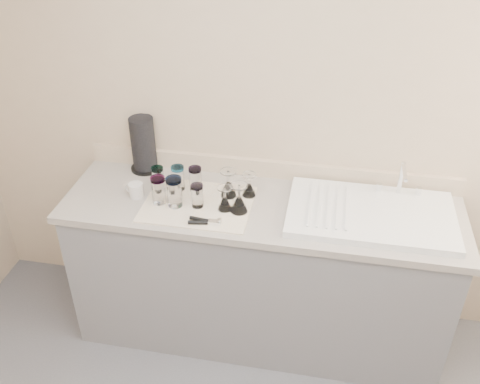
% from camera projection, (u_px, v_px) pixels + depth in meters
% --- Properties ---
extents(room_envelope, '(3.54, 3.50, 2.52)m').
position_uv_depth(room_envelope, '(196.00, 256.00, 1.40)').
color(room_envelope, '#525257').
rests_on(room_envelope, ground).
extents(counter_unit, '(2.06, 0.62, 0.90)m').
position_uv_depth(counter_unit, '(259.00, 271.00, 2.99)').
color(counter_unit, slate).
rests_on(counter_unit, ground).
extents(sink_unit, '(0.82, 0.50, 0.22)m').
position_uv_depth(sink_unit, '(371.00, 213.00, 2.65)').
color(sink_unit, white).
rests_on(sink_unit, counter_unit).
extents(dish_towel, '(0.55, 0.42, 0.01)m').
position_uv_depth(dish_towel, '(198.00, 204.00, 2.74)').
color(dish_towel, white).
rests_on(dish_towel, counter_unit).
extents(tumbler_teal, '(0.06, 0.06, 0.13)m').
position_uv_depth(tumbler_teal, '(158.00, 178.00, 2.83)').
color(tumbler_teal, white).
rests_on(tumbler_teal, dish_towel).
extents(tumbler_cyan, '(0.07, 0.07, 0.14)m').
position_uv_depth(tumbler_cyan, '(178.00, 178.00, 2.82)').
color(tumbler_cyan, white).
rests_on(tumbler_cyan, dish_towel).
extents(tumbler_purple, '(0.07, 0.07, 0.14)m').
position_uv_depth(tumbler_purple, '(195.00, 179.00, 2.81)').
color(tumbler_purple, white).
rests_on(tumbler_purple, dish_towel).
extents(tumbler_magenta, '(0.07, 0.07, 0.15)m').
position_uv_depth(tumbler_magenta, '(159.00, 190.00, 2.71)').
color(tumbler_magenta, white).
rests_on(tumbler_magenta, dish_towel).
extents(tumbler_blue, '(0.08, 0.08, 0.16)m').
position_uv_depth(tumbler_blue, '(174.00, 192.00, 2.68)').
color(tumbler_blue, white).
rests_on(tumbler_blue, dish_towel).
extents(tumbler_lavender, '(0.06, 0.06, 0.13)m').
position_uv_depth(tumbler_lavender, '(197.00, 196.00, 2.69)').
color(tumbler_lavender, white).
rests_on(tumbler_lavender, dish_towel).
extents(goblet_back_left, '(0.08, 0.08, 0.15)m').
position_uv_depth(goblet_back_left, '(228.00, 187.00, 2.78)').
color(goblet_back_left, white).
rests_on(goblet_back_left, dish_towel).
extents(goblet_back_right, '(0.07, 0.07, 0.13)m').
position_uv_depth(goblet_back_right, '(249.00, 188.00, 2.78)').
color(goblet_back_right, white).
rests_on(goblet_back_right, dish_towel).
extents(goblet_front_left, '(0.07, 0.07, 0.13)m').
position_uv_depth(goblet_front_left, '(225.00, 202.00, 2.68)').
color(goblet_front_left, white).
rests_on(goblet_front_left, dish_towel).
extents(goblet_front_right, '(0.09, 0.09, 0.16)m').
position_uv_depth(goblet_front_right, '(239.00, 202.00, 2.66)').
color(goblet_front_right, white).
rests_on(goblet_front_right, dish_towel).
extents(can_opener, '(0.16, 0.06, 0.02)m').
position_uv_depth(can_opener, '(205.00, 222.00, 2.59)').
color(can_opener, silver).
rests_on(can_opener, dish_towel).
extents(white_mug, '(0.11, 0.09, 0.08)m').
position_uv_depth(white_mug, '(136.00, 190.00, 2.79)').
color(white_mug, silver).
rests_on(white_mug, counter_unit).
extents(paper_towel_roll, '(0.17, 0.17, 0.32)m').
position_uv_depth(paper_towel_roll, '(143.00, 145.00, 2.96)').
color(paper_towel_roll, black).
rests_on(paper_towel_roll, counter_unit).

